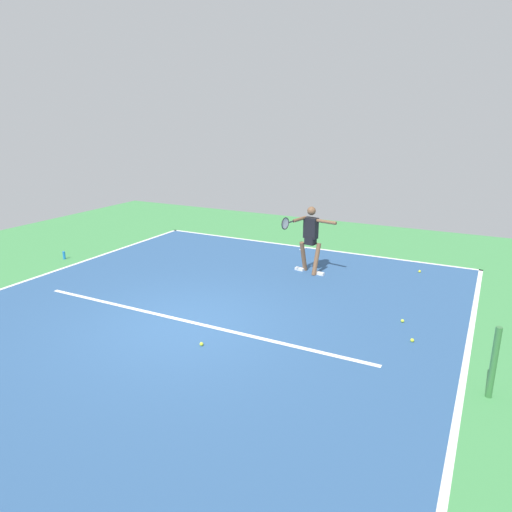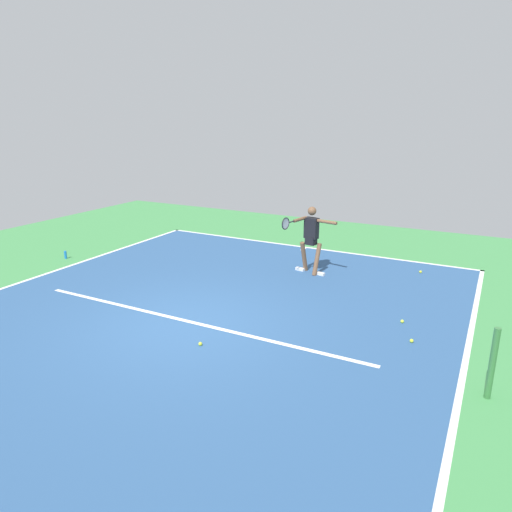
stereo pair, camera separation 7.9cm
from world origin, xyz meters
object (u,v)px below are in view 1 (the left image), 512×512
Objects in this scene: tennis_player at (310,236)px; tennis_ball_by_sideline at (420,271)px; tennis_ball_by_baseline at (201,344)px; tennis_ball_near_service_line at (402,321)px; tennis_ball_near_player at (412,340)px; net_post at (494,363)px; water_bottle at (64,255)px.

tennis_player is 2.98m from tennis_ball_by_sideline.
tennis_ball_by_baseline is (0.22, 4.55, -0.94)m from tennis_player.
tennis_player is 25.97× the size of tennis_ball_near_service_line.
tennis_ball_near_player is at bearing 96.91° from tennis_ball_by_sideline.
net_post is 0.62× the size of tennis_player.
tennis_player is at bearing 27.78° from tennis_ball_by_sideline.
tennis_ball_near_player is 0.82m from tennis_ball_near_service_line.
tennis_ball_by_sideline is 0.30× the size of water_bottle.
tennis_ball_by_sideline is at bearing -141.39° from tennis_player.
net_post is at bearing 147.65° from tennis_player.
tennis_ball_near_service_line is (1.55, -2.00, -0.50)m from net_post.
net_post reaches higher than tennis_ball_near_player.
tennis_ball_by_sideline is 1.00× the size of tennis_ball_by_baseline.
tennis_ball_by_sideline is at bearing -83.09° from tennis_ball_near_player.
water_bottle is at bearing 0.08° from tennis_ball_near_service_line.
water_bottle is (10.74, -1.98, -0.43)m from net_post.
tennis_ball_near_service_line is (-2.68, 1.98, -0.94)m from tennis_player.
tennis_ball_by_sideline is 1.00× the size of tennis_ball_near_service_line.
tennis_ball_by_baseline is 0.30× the size of water_bottle.
tennis_ball_by_baseline is 1.00× the size of tennis_ball_near_player.
net_post reaches higher than tennis_ball_near_service_line.
tennis_ball_by_sideline is (1.73, -5.29, -0.50)m from net_post.
tennis_ball_near_player is (-3.21, -1.82, 0.00)m from tennis_ball_by_baseline.
tennis_player is 6.86m from water_bottle.
water_bottle is (9.49, -0.75, 0.08)m from tennis_ball_near_player.
net_post reaches higher than tennis_ball_by_sideline.
water_bottle is (9.00, 3.31, 0.08)m from tennis_ball_by_sideline.
tennis_player reaches higher than net_post.
net_post is 4.86× the size of water_bottle.
tennis_ball_by_sideline is 9.59m from water_bottle.
tennis_player reaches higher than water_bottle.
tennis_player is at bearing -36.38° from tennis_ball_near_service_line.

